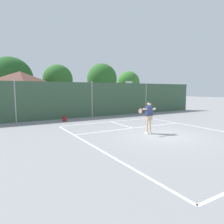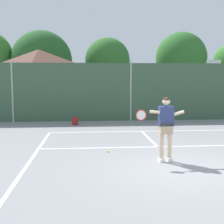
{
  "view_description": "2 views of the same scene",
  "coord_description": "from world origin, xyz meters",
  "px_view_note": "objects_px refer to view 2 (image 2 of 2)",
  "views": [
    {
      "loc": [
        -7.77,
        -8.1,
        2.52
      ],
      "look_at": [
        -0.41,
        4.56,
        0.9
      ],
      "focal_mm": 31.96,
      "sensor_mm": 36.0,
      "label": 1
    },
    {
      "loc": [
        -2.42,
        -7.49,
        2.39
      ],
      "look_at": [
        -1.52,
        3.35,
        1.14
      ],
      "focal_mm": 47.48,
      "sensor_mm": 36.0,
      "label": 2
    }
  ],
  "objects_px": {
    "basketball_hoop": "(213,79)",
    "backpack_red": "(75,121)",
    "tennis_player": "(165,123)",
    "tennis_ball": "(108,151)"
  },
  "relations": [
    {
      "from": "tennis_player",
      "to": "backpack_red",
      "type": "distance_m",
      "value": 7.58
    },
    {
      "from": "basketball_hoop",
      "to": "backpack_red",
      "type": "xyz_separation_m",
      "value": [
        -8.73,
        -3.47,
        -2.12
      ]
    },
    {
      "from": "tennis_player",
      "to": "tennis_ball",
      "type": "relative_size",
      "value": 28.1
    },
    {
      "from": "tennis_player",
      "to": "backpack_red",
      "type": "relative_size",
      "value": 4.01
    },
    {
      "from": "basketball_hoop",
      "to": "tennis_ball",
      "type": "relative_size",
      "value": 53.79
    },
    {
      "from": "basketball_hoop",
      "to": "backpack_red",
      "type": "height_order",
      "value": "basketball_hoop"
    },
    {
      "from": "basketball_hoop",
      "to": "tennis_player",
      "type": "height_order",
      "value": "basketball_hoop"
    },
    {
      "from": "tennis_player",
      "to": "tennis_ball",
      "type": "xyz_separation_m",
      "value": [
        -1.55,
        1.18,
        -1.08
      ]
    },
    {
      "from": "tennis_player",
      "to": "basketball_hoop",
      "type": "bearing_deg",
      "value": 60.58
    },
    {
      "from": "backpack_red",
      "to": "tennis_ball",
      "type": "bearing_deg",
      "value": -77.37
    }
  ]
}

